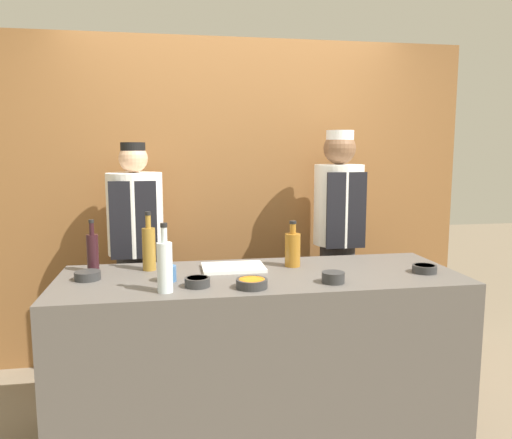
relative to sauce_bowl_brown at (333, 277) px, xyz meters
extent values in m
plane|color=#756651|center=(-0.33, 0.23, -0.95)|extent=(14.00, 14.00, 0.00)
cube|color=brown|center=(-0.33, 1.43, 0.25)|extent=(3.55, 0.18, 2.40)
cube|color=#514C47|center=(-0.33, 0.23, -0.49)|extent=(2.17, 0.78, 0.92)
cylinder|color=#2D2D2D|center=(0.00, 0.00, 0.00)|extent=(0.12, 0.12, 0.06)
cylinder|color=brown|center=(0.00, 0.00, 0.02)|extent=(0.10, 0.10, 0.02)
cylinder|color=#2D2D2D|center=(-0.43, -0.02, -0.01)|extent=(0.16, 0.16, 0.04)
cylinder|color=orange|center=(-0.43, -0.02, 0.01)|extent=(0.13, 0.13, 0.01)
cylinder|color=#2D2D2D|center=(0.57, 0.12, -0.01)|extent=(0.13, 0.13, 0.04)
cylinder|color=yellow|center=(0.57, 0.12, 0.00)|extent=(0.11, 0.11, 0.01)
cylinder|color=#2D2D2D|center=(-1.25, 0.27, -0.01)|extent=(0.13, 0.13, 0.04)
cylinder|color=red|center=(-1.25, 0.27, 0.01)|extent=(0.11, 0.11, 0.01)
cylinder|color=#2D2D2D|center=(-0.69, 0.05, -0.01)|extent=(0.13, 0.13, 0.05)
cylinder|color=#703384|center=(-0.69, 0.05, 0.01)|extent=(0.10, 0.10, 0.01)
cube|color=white|center=(-0.47, 0.37, -0.02)|extent=(0.35, 0.24, 0.02)
cylinder|color=black|center=(-1.24, 0.45, 0.07)|extent=(0.06, 0.06, 0.21)
cylinder|color=black|center=(-1.24, 0.45, 0.21)|extent=(0.03, 0.03, 0.06)
cylinder|color=black|center=(-1.24, 0.45, 0.25)|extent=(0.03, 0.03, 0.02)
cylinder|color=olive|center=(-0.94, 0.43, 0.09)|extent=(0.07, 0.07, 0.24)
cylinder|color=olive|center=(-0.94, 0.43, 0.25)|extent=(0.03, 0.03, 0.07)
cylinder|color=black|center=(-0.94, 0.43, 0.29)|extent=(0.03, 0.03, 0.02)
cylinder|color=#9E661E|center=(-0.12, 0.39, 0.07)|extent=(0.09, 0.09, 0.19)
cylinder|color=#9E661E|center=(-0.12, 0.39, 0.19)|extent=(0.04, 0.04, 0.06)
cylinder|color=black|center=(-0.12, 0.39, 0.23)|extent=(0.04, 0.04, 0.02)
cylinder|color=silver|center=(-0.84, -0.03, 0.09)|extent=(0.07, 0.07, 0.24)
cylinder|color=silver|center=(-0.84, -0.03, 0.25)|extent=(0.03, 0.03, 0.07)
cylinder|color=black|center=(-0.84, -0.03, 0.29)|extent=(0.03, 0.03, 0.02)
cylinder|color=#386093|center=(-0.83, 0.17, 0.01)|extent=(0.09, 0.09, 0.08)
cylinder|color=#28282D|center=(-1.05, 1.04, -0.50)|extent=(0.27, 0.27, 0.89)
cylinder|color=white|center=(-1.05, 1.04, 0.22)|extent=(0.37, 0.37, 0.55)
cube|color=black|center=(-1.05, 0.86, 0.19)|extent=(0.30, 0.02, 0.50)
sphere|color=tan|center=(-1.05, 1.04, 0.58)|extent=(0.19, 0.19, 0.19)
cylinder|color=black|center=(-1.05, 1.04, 0.66)|extent=(0.16, 0.16, 0.07)
cylinder|color=#28282D|center=(0.38, 1.04, -0.49)|extent=(0.25, 0.25, 0.91)
cylinder|color=white|center=(0.38, 1.04, 0.25)|extent=(0.35, 0.35, 0.57)
cube|color=black|center=(0.38, 0.87, 0.23)|extent=(0.28, 0.02, 0.53)
sphere|color=brown|center=(0.38, 1.04, 0.65)|extent=(0.23, 0.23, 0.23)
cylinder|color=white|center=(0.38, 1.04, 0.74)|extent=(0.19, 0.19, 0.08)
camera|label=1|loc=(-0.81, -2.37, 0.65)|focal=35.00mm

